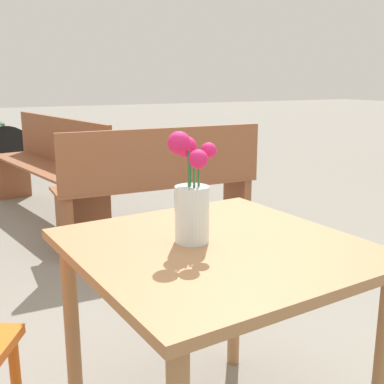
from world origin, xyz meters
name	(u,v)px	position (x,y,z in m)	size (l,w,h in m)	color
table_front	(216,276)	(0.00, 0.00, 0.60)	(0.87, 0.89, 0.70)	#9E7047
flower_vase	(191,201)	(-0.06, 0.05, 0.82)	(0.15, 0.15, 0.33)	silver
bench_near	(161,183)	(0.63, 1.89, 0.45)	(1.47, 0.39, 0.85)	brown
bench_far	(52,162)	(0.09, 3.03, 0.47)	(0.70, 1.86, 0.85)	brown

